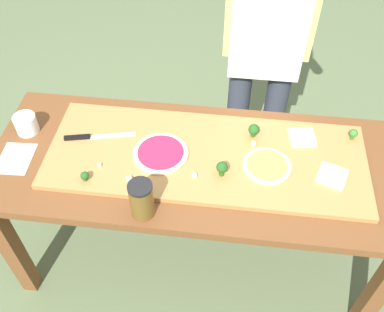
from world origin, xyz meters
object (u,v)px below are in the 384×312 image
pizza_whole_pesto_green (267,166)px  pizza_whole_beet_magenta (161,153)px  cheese_crumble_b (253,144)px  cook_center (268,30)px  pizza_slice_far_left (302,137)px  cheese_crumble_a (100,165)px  broccoli_floret_back_right (85,176)px  recipe_note (16,158)px  broccoli_floret_front_mid (353,134)px  chefs_knife (90,137)px  pizza_slice_near_right (332,176)px  prep_table (197,177)px  cheese_crumble_c (195,175)px  cheese_crumble_d (129,179)px  broccoli_floret_back_left (222,168)px  sauce_jar (142,199)px  broccoli_floret_front_left (254,130)px  flour_cup (26,125)px

pizza_whole_pesto_green → pizza_whole_beet_magenta: size_ratio=0.85×
pizza_whole_beet_magenta → cheese_crumble_b: bearing=14.4°
cheese_crumble_b → cook_center: cook_center is taller
pizza_whole_pesto_green → pizza_slice_far_left: (0.15, 0.18, -0.00)m
cheese_crumble_a → broccoli_floret_back_right: bearing=-115.2°
pizza_whole_pesto_green → recipe_note: (-1.04, -0.06, -0.03)m
broccoli_floret_front_mid → cheese_crumble_a: bearing=-164.7°
chefs_knife → broccoli_floret_back_right: bearing=-78.0°
pizza_slice_near_right → cheese_crumble_a: 0.93m
prep_table → chefs_knife: size_ratio=5.79×
pizza_slice_far_left → pizza_slice_near_right: 0.23m
cheese_crumble_c → cheese_crumble_d: (-0.25, -0.05, 0.00)m
recipe_note → cook_center: (1.01, 0.70, 0.25)m
broccoli_floret_front_mid → broccoli_floret_back_left: bearing=-153.7°
pizza_whole_beet_magenta → broccoli_floret_back_left: bearing=-17.4°
sauce_jar → recipe_note: bearing=160.9°
pizza_slice_near_right → cook_center: cook_center is taller
cheese_crumble_a → cheese_crumble_d: bearing=-24.1°
broccoli_floret_back_left → sauce_jar: 0.34m
pizza_whole_beet_magenta → cheese_crumble_d: cheese_crumble_d is taller
pizza_slice_near_right → cheese_crumble_c: cheese_crumble_c is taller
broccoli_floret_front_left → recipe_note: (-0.98, -0.23, -0.06)m
pizza_slice_near_right → cheese_crumble_a: same height
cheese_crumble_d → cook_center: bearing=57.0°
cheese_crumble_a → cheese_crumble_d: (0.14, -0.06, 0.00)m
cheese_crumble_a → cheese_crumble_b: size_ratio=0.77×
pizza_slice_near_right → broccoli_floret_back_right: broccoli_floret_back_right is taller
pizza_slice_far_left → cheese_crumble_b: cheese_crumble_b is taller
broccoli_floret_back_left → cheese_crumble_b: (0.12, 0.18, -0.03)m
cook_center → chefs_knife: bearing=-142.0°
cheese_crumble_a → pizza_whole_pesto_green: bearing=6.7°
broccoli_floret_front_left → sauce_jar: (-0.40, -0.43, 0.02)m
pizza_whole_pesto_green → sauce_jar: 0.53m
chefs_knife → pizza_slice_near_right: 1.02m
cheese_crumble_c → cook_center: (0.26, 0.73, 0.22)m
cook_center → pizza_slice_far_left: bearing=-69.1°
broccoli_floret_front_mid → cheese_crumble_b: broccoli_floret_front_mid is taller
pizza_slice_near_right → prep_table: bearing=176.1°
cheese_crumble_a → pizza_slice_far_left: bearing=17.5°
pizza_slice_far_left → cheese_crumble_c: size_ratio=6.70×
cheese_crumble_d → sauce_jar: bearing=-57.7°
flour_cup → pizza_slice_near_right: bearing=-5.5°
sauce_jar → recipe_note: size_ratio=0.92×
prep_table → broccoli_floret_back_left: size_ratio=25.51×
pizza_whole_pesto_green → broccoli_floret_front_mid: broccoli_floret_front_mid is taller
broccoli_floret_front_left → chefs_knife: bearing=-172.1°
cheese_crumble_a → sauce_jar: (0.21, -0.19, 0.05)m
broccoli_floret_front_left → cheese_crumble_a: bearing=-157.8°
cheese_crumble_b → pizza_slice_far_left: bearing=17.4°
pizza_whole_beet_magenta → recipe_note: bearing=-172.4°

